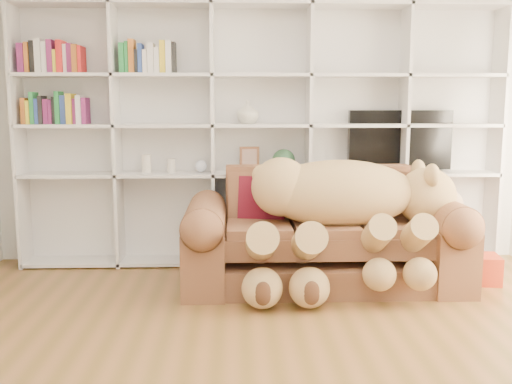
{
  "coord_description": "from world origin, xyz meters",
  "views": [
    {
      "loc": [
        -0.23,
        -2.96,
        1.49
      ],
      "look_at": [
        -0.07,
        1.63,
        0.78
      ],
      "focal_mm": 40.0,
      "sensor_mm": 36.0,
      "label": 1
    }
  ],
  "objects_px": {
    "sofa": "(323,241)",
    "teddy_bear": "(343,207)",
    "tv": "(400,141)",
    "gift_box": "(480,269)"
  },
  "relations": [
    {
      "from": "sofa",
      "to": "gift_box",
      "type": "xyz_separation_m",
      "value": [
        1.33,
        -0.04,
        -0.24
      ]
    },
    {
      "from": "sofa",
      "to": "tv",
      "type": "bearing_deg",
      "value": 40.38
    },
    {
      "from": "sofa",
      "to": "teddy_bear",
      "type": "distance_m",
      "value": 0.39
    },
    {
      "from": "tv",
      "to": "gift_box",
      "type": "bearing_deg",
      "value": -55.0
    },
    {
      "from": "gift_box",
      "to": "tv",
      "type": "distance_m",
      "value": 1.36
    },
    {
      "from": "teddy_bear",
      "to": "tv",
      "type": "height_order",
      "value": "tv"
    },
    {
      "from": "gift_box",
      "to": "tv",
      "type": "relative_size",
      "value": 0.31
    },
    {
      "from": "teddy_bear",
      "to": "gift_box",
      "type": "relative_size",
      "value": 6.14
    },
    {
      "from": "sofa",
      "to": "teddy_bear",
      "type": "xyz_separation_m",
      "value": [
        0.12,
        -0.19,
        0.32
      ]
    },
    {
      "from": "sofa",
      "to": "teddy_bear",
      "type": "height_order",
      "value": "teddy_bear"
    }
  ]
}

